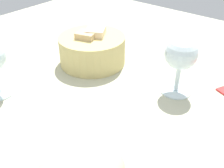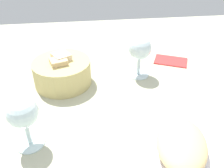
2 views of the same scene
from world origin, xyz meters
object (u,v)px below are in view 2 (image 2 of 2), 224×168
Objects in this scene: plate at (179,154)px; wine_glass_far at (23,115)px; wine_glass_near at (140,50)px; folded_napkin at (171,60)px; bread_basket at (62,72)px.

wine_glass_far is at bearing 76.78° from plate.
wine_glass_near is 1.17× the size of folded_napkin.
folded_napkin is (8.84, -36.61, -3.53)cm from bread_basket.
wine_glass_near is 39.11cm from wine_glass_far.
folded_napkin is at bearing -52.95° from wine_glass_far.
wine_glass_near is at bearing 52.07° from folded_napkin.
wine_glass_near is (32.74, 1.76, 7.91)cm from plate.
bread_basket is at bearing 94.26° from wine_glass_near.
wine_glass_near reaches higher than folded_napkin.
wine_glass_near is at bearing -85.74° from bread_basket.
plate is 2.23× the size of folded_napkin.
plate is 33.73cm from wine_glass_near.
wine_glass_near is at bearing 3.08° from plate.
wine_glass_near is 17.05cm from folded_napkin.
folded_napkin is at bearing -61.65° from wine_glass_near.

